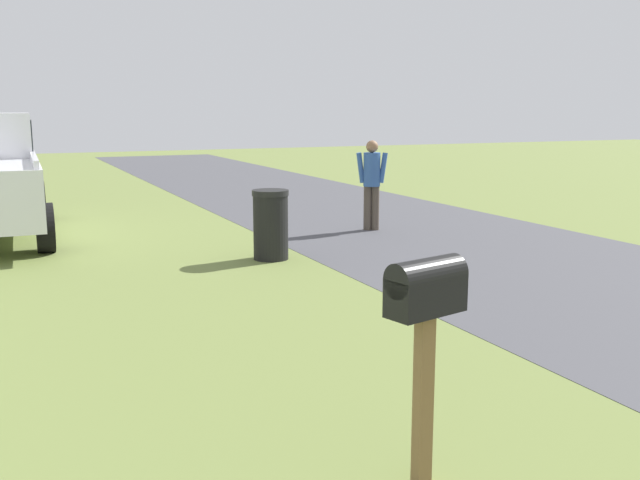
{
  "coord_description": "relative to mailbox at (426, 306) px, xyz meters",
  "views": [
    {
      "loc": [
        2.24,
        1.69,
        2.17
      ],
      "look_at": [
        7.08,
        -0.5,
        1.19
      ],
      "focal_mm": 40.31,
      "sensor_mm": 36.0,
      "label": 1
    }
  ],
  "objects": [
    {
      "name": "mailbox",
      "position": [
        0.0,
        0.0,
        0.0
      ],
      "size": [
        0.31,
        0.51,
        1.35
      ],
      "rotation": [
        0.0,
        0.0,
        0.24
      ],
      "color": "brown",
      "rests_on": "ground"
    },
    {
      "name": "trash_bin",
      "position": [
        6.34,
        -1.43,
        -0.56
      ],
      "size": [
        0.53,
        0.53,
        1.01
      ],
      "color": "black",
      "rests_on": "ground"
    },
    {
      "name": "pedestrian",
      "position": [
        7.99,
        -3.98,
        -0.15
      ],
      "size": [
        0.3,
        0.52,
        1.61
      ],
      "rotation": [
        0.0,
        0.0,
        2.66
      ],
      "color": "#4C4238",
      "rests_on": "ground"
    }
  ]
}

